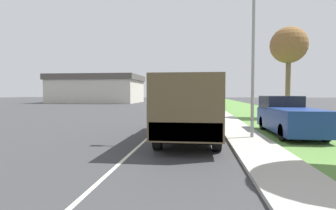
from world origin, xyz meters
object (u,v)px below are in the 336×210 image
object	(u,v)px
car_fourth_ahead	(195,99)
car_farthest_ahead	(197,98)
car_third_ahead	(175,100)
lamp_post	(249,28)
military_truck	(189,105)
pickup_truck	(288,116)
car_nearest_ahead	(195,107)
car_second_ahead	(194,104)

from	to	relation	value
car_fourth_ahead	car_farthest_ahead	xyz separation A→B (m)	(0.28, 8.58, 0.00)
car_third_ahead	lamp_post	world-z (taller)	lamp_post
lamp_post	military_truck	bearing A→B (deg)	-177.50
lamp_post	pickup_truck	bearing A→B (deg)	36.90
car_third_ahead	car_fourth_ahead	size ratio (longest dim) A/B	1.08
car_farthest_ahead	car_nearest_ahead	bearing A→B (deg)	-90.00
car_fourth_ahead	lamp_post	xyz separation A→B (m)	(2.80, -51.89, 4.23)
car_second_ahead	pickup_truck	world-z (taller)	pickup_truck
car_second_ahead	pickup_truck	size ratio (longest dim) A/B	0.76
car_nearest_ahead	car_fourth_ahead	size ratio (longest dim) A/B	1.00
military_truck	car_farthest_ahead	distance (m)	60.59
car_farthest_ahead	pickup_truck	xyz separation A→B (m)	(4.81, -58.74, 0.16)
car_nearest_ahead	car_third_ahead	world-z (taller)	car_nearest_ahead
military_truck	car_fourth_ahead	bearing A→B (deg)	90.17
car_third_ahead	car_fourth_ahead	xyz separation A→B (m)	(3.80, 13.65, 0.02)
car_farthest_ahead	pickup_truck	size ratio (longest dim) A/B	0.76
pickup_truck	military_truck	bearing A→B (deg)	-159.57
car_fourth_ahead	pickup_truck	size ratio (longest dim) A/B	0.77
car_nearest_ahead	pickup_truck	distance (m)	12.43
car_second_ahead	car_fourth_ahead	distance (m)	29.79
car_nearest_ahead	lamp_post	bearing A→B (deg)	-79.21
car_second_ahead	lamp_post	bearing A→B (deg)	-83.01
lamp_post	car_farthest_ahead	bearing A→B (deg)	92.38
car_second_ahead	pickup_truck	distance (m)	20.97
pickup_truck	car_farthest_ahead	bearing A→B (deg)	94.68
car_farthest_ahead	lamp_post	bearing A→B (deg)	-87.62
military_truck	car_fourth_ahead	distance (m)	52.01
car_second_ahead	car_third_ahead	size ratio (longest dim) A/B	0.92
military_truck	car_nearest_ahead	xyz separation A→B (m)	(0.13, 13.30, -0.81)
car_nearest_ahead	pickup_truck	xyz separation A→B (m)	(4.81, -11.46, 0.17)
car_fourth_ahead	lamp_post	size ratio (longest dim) A/B	0.50
lamp_post	car_fourth_ahead	bearing A→B (deg)	93.09
car_third_ahead	car_nearest_ahead	bearing A→B (deg)	-80.74
pickup_truck	lamp_post	size ratio (longest dim) A/B	0.65
car_fourth_ahead	car_third_ahead	bearing A→B (deg)	-105.56
car_nearest_ahead	car_fourth_ahead	distance (m)	38.70
car_nearest_ahead	pickup_truck	bearing A→B (deg)	-67.23
car_second_ahead	lamp_post	world-z (taller)	lamp_post
car_second_ahead	lamp_post	xyz separation A→B (m)	(2.71, -22.09, 4.34)
car_fourth_ahead	car_farthest_ahead	world-z (taller)	car_farthest_ahead
car_nearest_ahead	car_fourth_ahead	xyz separation A→B (m)	(-0.29, 38.70, 0.01)
car_third_ahead	car_fourth_ahead	world-z (taller)	car_fourth_ahead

